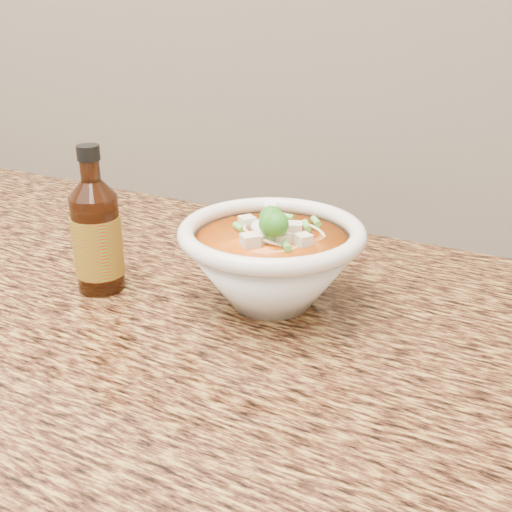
% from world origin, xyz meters
% --- Properties ---
extents(counter_slab, '(4.00, 0.68, 0.04)m').
position_xyz_m(counter_slab, '(0.00, 1.68, 0.88)').
color(counter_slab, '#A7843D').
rests_on(counter_slab, cabinet).
extents(soup_bowl, '(0.21, 0.23, 0.12)m').
position_xyz_m(soup_bowl, '(0.36, 1.71, 0.95)').
color(soup_bowl, white).
rests_on(soup_bowl, counter_slab).
extents(hot_sauce_bottle, '(0.07, 0.07, 0.18)m').
position_xyz_m(hot_sauce_bottle, '(0.16, 1.65, 0.97)').
color(hot_sauce_bottle, '#381607').
rests_on(hot_sauce_bottle, counter_slab).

